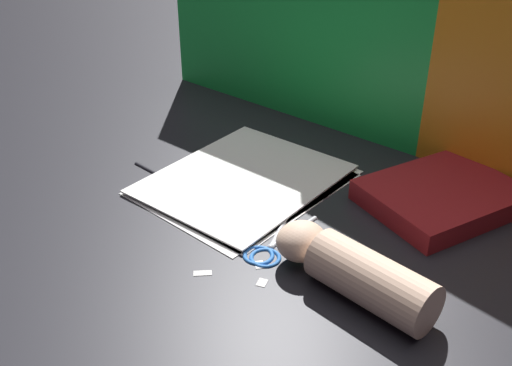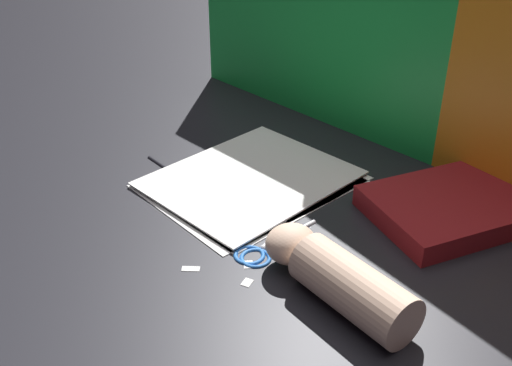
{
  "view_description": "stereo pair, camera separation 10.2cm",
  "coord_description": "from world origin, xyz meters",
  "px_view_note": "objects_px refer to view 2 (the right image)",
  "views": [
    {
      "loc": [
        0.56,
        -0.66,
        0.57
      ],
      "look_at": [
        -0.02,
        0.0,
        0.06
      ],
      "focal_mm": 42.0,
      "sensor_mm": 36.0,
      "label": 1
    },
    {
      "loc": [
        0.64,
        -0.58,
        0.57
      ],
      "look_at": [
        -0.02,
        0.0,
        0.06
      ],
      "focal_mm": 42.0,
      "sensor_mm": 36.0,
      "label": 2
    }
  ],
  "objects_px": {
    "scissors": "(263,246)",
    "hand_forearm": "(337,277)",
    "paper_stack": "(251,181)",
    "book_closed": "(448,207)"
  },
  "relations": [
    {
      "from": "book_closed",
      "to": "hand_forearm",
      "type": "relative_size",
      "value": 1.16
    },
    {
      "from": "paper_stack",
      "to": "hand_forearm",
      "type": "xyz_separation_m",
      "value": [
        0.33,
        -0.13,
        0.03
      ]
    },
    {
      "from": "paper_stack",
      "to": "book_closed",
      "type": "bearing_deg",
      "value": 29.06
    },
    {
      "from": "hand_forearm",
      "to": "paper_stack",
      "type": "bearing_deg",
      "value": 158.67
    },
    {
      "from": "scissors",
      "to": "book_closed",
      "type": "bearing_deg",
      "value": 64.26
    },
    {
      "from": "book_closed",
      "to": "scissors",
      "type": "height_order",
      "value": "book_closed"
    },
    {
      "from": "book_closed",
      "to": "hand_forearm",
      "type": "xyz_separation_m",
      "value": [
        0.01,
        -0.3,
        0.02
      ]
    },
    {
      "from": "scissors",
      "to": "hand_forearm",
      "type": "bearing_deg",
      "value": -0.88
    },
    {
      "from": "book_closed",
      "to": "hand_forearm",
      "type": "height_order",
      "value": "hand_forearm"
    },
    {
      "from": "paper_stack",
      "to": "book_closed",
      "type": "height_order",
      "value": "book_closed"
    }
  ]
}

